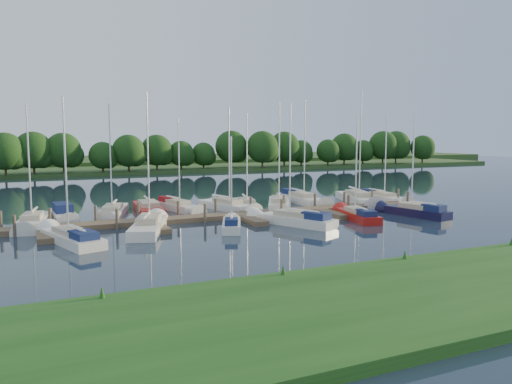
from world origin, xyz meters
name	(u,v)px	position (x,y,z in m)	size (l,w,h in m)	color
ground	(280,233)	(0.00, 0.00, 0.00)	(260.00, 260.00, 0.00)	#182231
near_bank	(439,291)	(0.00, -16.00, 0.25)	(90.00, 10.00, 0.50)	#1B4714
dock	(242,216)	(0.00, 7.31, 0.20)	(40.00, 6.00, 0.40)	brown
mooring_pilings	(237,210)	(0.00, 8.43, 0.60)	(38.24, 2.84, 2.00)	#473D33
far_shore	(118,168)	(0.00, 75.00, 0.30)	(180.00, 30.00, 0.60)	#29481B
distant_hill	(102,161)	(0.00, 100.00, 0.70)	(220.00, 40.00, 1.40)	#335324
treeline	(132,152)	(0.63, 62.19, 4.15)	(148.09, 10.04, 8.27)	#38281C
sailboat_n_0	(33,223)	(-16.81, 10.65, 0.27)	(2.91, 8.02, 10.14)	white
motorboat	(63,215)	(-14.34, 13.49, 0.35)	(2.20, 6.22, 1.71)	white
sailboat_n_2	(113,213)	(-10.14, 13.56, 0.27)	(3.86, 8.31, 10.42)	white
sailboat_n_3	(149,211)	(-6.84, 13.49, 0.28)	(2.61, 8.86, 11.24)	#A8140F
sailboat_n_4	(178,207)	(-3.85, 14.32, 0.32)	(3.23, 7.21, 9.23)	white
sailboat_n_5	(228,207)	(0.68, 12.47, 0.28)	(3.74, 8.20, 10.44)	white
sailboat_n_6	(247,206)	(2.80, 12.74, 0.27)	(3.29, 7.77, 9.78)	white
sailboat_n_7	(279,205)	(5.86, 11.63, 0.28)	(5.18, 8.25, 10.87)	white
sailboat_n_8	(302,200)	(9.84, 13.98, 0.33)	(2.15, 8.91, 11.40)	white
sailboat_n_9	(358,200)	(15.47, 11.59, 0.28)	(4.58, 9.80, 12.44)	white
sailboat_n_10	(382,198)	(18.88, 11.82, 0.31)	(1.98, 7.93, 10.06)	white
sailboat_s_0	(71,238)	(-14.47, 2.89, 0.31)	(3.86, 8.12, 10.26)	white
sailboat_s_1	(149,228)	(-8.74, 4.68, 0.29)	(4.41, 8.45, 10.99)	white
sailboat_s_2	(232,225)	(-2.67, 3.00, 0.32)	(3.12, 5.71, 7.56)	white
sailboat_s_3	(294,221)	(2.68, 2.69, 0.33)	(4.80, 7.81, 10.32)	white
sailboat_s_4	(357,216)	(9.00, 2.82, 0.31)	(2.99, 7.29, 9.23)	#A8140F
sailboat_s_5	(415,212)	(14.85, 2.09, 0.33)	(2.93, 7.32, 9.41)	black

